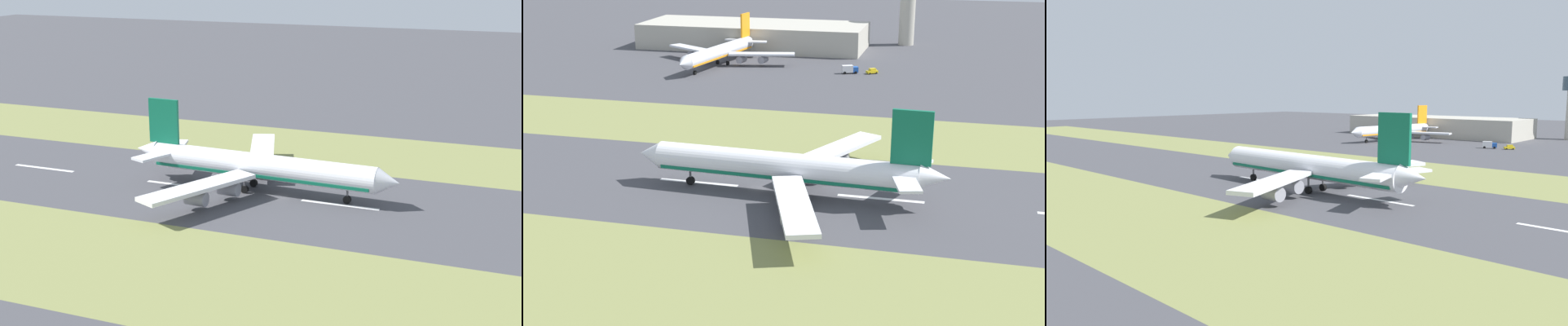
{
  "view_description": "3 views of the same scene",
  "coord_description": "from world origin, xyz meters",
  "views": [
    {
      "loc": [
        149.73,
        53.0,
        54.41
      ],
      "look_at": [
        -2.57,
        -5.91,
        7.0
      ],
      "focal_mm": 50.0,
      "sensor_mm": 36.0,
      "label": 1
    },
    {
      "loc": [
        -140.73,
        -40.61,
        55.06
      ],
      "look_at": [
        -2.57,
        -5.91,
        7.0
      ],
      "focal_mm": 50.0,
      "sensor_mm": 36.0,
      "label": 2
    },
    {
      "loc": [
        -95.33,
        -90.32,
        24.14
      ],
      "look_at": [
        -2.57,
        -5.91,
        7.0
      ],
      "focal_mm": 35.0,
      "sensor_mm": 36.0,
      "label": 3
    }
  ],
  "objects": [
    {
      "name": "airplane_parked_apron",
      "position": [
        129.55,
        52.85,
        5.34
      ],
      "size": [
        59.36,
        56.04,
        17.91
      ],
      "color": "silver",
      "rests_on": "ground"
    },
    {
      "name": "centreline_dash_mid",
      "position": [
        0.0,
        -25.91,
        0.01
      ],
      "size": [
        1.2,
        18.0,
        0.01
      ],
      "primitive_type": "cube",
      "color": "silver",
      "rests_on": "ground"
    },
    {
      "name": "terminal_building",
      "position": [
        172.89,
        51.96,
        5.43
      ],
      "size": [
        36.0,
        99.39,
        10.87
      ],
      "primitive_type": "cube",
      "color": "#B2AD9E",
      "rests_on": "ground"
    },
    {
      "name": "ground_plane",
      "position": [
        0.0,
        0.0,
        0.0
      ],
      "size": [
        800.0,
        800.0,
        0.0
      ],
      "primitive_type": "plane",
      "color": "#424247"
    },
    {
      "name": "grass_median_east",
      "position": [
        45.0,
        0.0,
        0.0
      ],
      "size": [
        40.0,
        600.0,
        0.01
      ],
      "primitive_type": "cube",
      "color": "olive",
      "rests_on": "ground"
    },
    {
      "name": "grass_median_west",
      "position": [
        -45.0,
        0.0,
        0.0
      ],
      "size": [
        40.0,
        600.0,
        0.01
      ],
      "primitive_type": "cube",
      "color": "olive",
      "rests_on": "ground"
    },
    {
      "name": "service_truck",
      "position": [
        125.38,
        0.92,
        1.67
      ],
      "size": [
        4.41,
        6.38,
        3.1
      ],
      "color": "#1E51B2",
      "rests_on": "ground"
    },
    {
      "name": "airplane_main_jet",
      "position": [
        -2.65,
        -7.81,
        6.02
      ],
      "size": [
        64.07,
        67.18,
        20.2
      ],
      "color": "white",
      "rests_on": "ground"
    },
    {
      "name": "apron_car",
      "position": [
        127.05,
        -7.35,
        1.0
      ],
      "size": [
        4.18,
        4.54,
        2.03
      ],
      "color": "gold",
      "rests_on": "ground"
    },
    {
      "name": "centreline_dash_far",
      "position": [
        0.0,
        14.09,
        0.01
      ],
      "size": [
        1.2,
        18.0,
        0.01
      ],
      "primitive_type": "cube",
      "color": "silver",
      "rests_on": "ground"
    }
  ]
}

